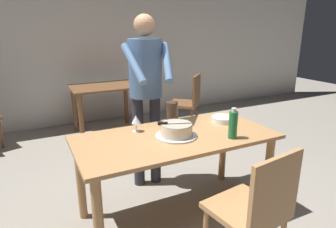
% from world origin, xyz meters
% --- Properties ---
extents(ground_plane, '(14.00, 14.00, 0.00)m').
position_xyz_m(ground_plane, '(0.00, 0.00, 0.00)').
color(ground_plane, gray).
extents(back_wall, '(10.00, 0.12, 2.70)m').
position_xyz_m(back_wall, '(0.00, 3.06, 1.35)').
color(back_wall, silver).
rests_on(back_wall, ground_plane).
extents(main_dining_table, '(1.64, 0.79, 0.75)m').
position_xyz_m(main_dining_table, '(0.00, 0.00, 0.64)').
color(main_dining_table, tan).
rests_on(main_dining_table, ground_plane).
extents(cake_on_platter, '(0.34, 0.34, 0.11)m').
position_xyz_m(cake_on_platter, '(-0.01, -0.02, 0.80)').
color(cake_on_platter, silver).
rests_on(cake_on_platter, main_dining_table).
extents(cake_knife, '(0.26, 0.11, 0.02)m').
position_xyz_m(cake_knife, '(-0.08, 0.00, 0.87)').
color(cake_knife, silver).
rests_on(cake_knife, cake_on_platter).
extents(plate_stack, '(0.22, 0.22, 0.05)m').
position_xyz_m(plate_stack, '(0.56, 0.12, 0.78)').
color(plate_stack, white).
rests_on(plate_stack, main_dining_table).
extents(wine_glass_near, '(0.08, 0.08, 0.14)m').
position_xyz_m(wine_glass_near, '(-0.26, 0.23, 0.85)').
color(wine_glass_near, silver).
rests_on(wine_glass_near, main_dining_table).
extents(water_bottle, '(0.07, 0.07, 0.25)m').
position_xyz_m(water_bottle, '(0.38, -0.25, 0.86)').
color(water_bottle, '#1E6B38').
rests_on(water_bottle, main_dining_table).
extents(hurricane_lamp, '(0.11, 0.11, 0.21)m').
position_xyz_m(hurricane_lamp, '(0.09, 0.26, 0.86)').
color(hurricane_lamp, black).
rests_on(hurricane_lamp, main_dining_table).
extents(person_cutting_cake, '(0.46, 0.57, 1.72)m').
position_xyz_m(person_cutting_cake, '(-0.01, 0.61, 1.08)').
color(person_cutting_cake, '#2D2D38').
rests_on(person_cutting_cake, ground_plane).
extents(chair_near_side, '(0.50, 0.50, 0.90)m').
position_xyz_m(chair_near_side, '(0.17, -0.77, 0.49)').
color(chair_near_side, tan).
rests_on(chair_near_side, ground_plane).
extents(background_table, '(1.00, 0.70, 0.74)m').
position_xyz_m(background_table, '(0.01, 2.36, 0.58)').
color(background_table, brown).
rests_on(background_table, ground_plane).
extents(background_chair_1, '(0.62, 0.62, 0.90)m').
position_xyz_m(background_chair_1, '(1.21, 1.85, 0.49)').
color(background_chair_1, brown).
rests_on(background_chair_1, ground_plane).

